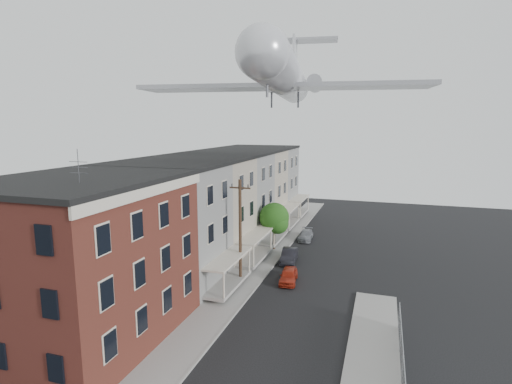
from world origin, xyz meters
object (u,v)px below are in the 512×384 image
Objects in this scene: car_far at (306,235)px; car_near at (288,276)px; car_mid at (289,255)px; street_tree at (275,219)px; utility_pole at (240,231)px; airplane at (285,77)px.

car_near is at bearing -89.53° from car_far.
car_near is 13.30m from car_far.
car_mid reaches higher than car_far.
car_mid is 1.05× the size of car_far.
car_mid is (2.35, -3.22, -2.79)m from street_tree.
utility_pole is 0.33× the size of airplane.
car_near is (3.80, 1.61, -4.08)m from utility_pole.
street_tree is at bearing 112.67° from airplane.
airplane is at bearing -95.67° from car_far.
street_tree is 1.49× the size of car_near.
car_far is 19.74m from airplane.
car_mid is at bearing 95.73° from car_near.
car_near is at bearing -67.32° from street_tree.
airplane is (2.47, 4.80, 12.86)m from utility_pole.
car_mid is 8.17m from car_far.
street_tree is at bearing 88.11° from utility_pole.
utility_pole is at bearing -118.01° from car_mid.
car_near is at bearing -83.77° from car_mid.
car_near is 0.92× the size of car_far.
utility_pole is 5.80m from car_near.
utility_pole is 15.68m from car_far.
car_near is 17.29m from airplane.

